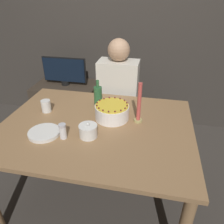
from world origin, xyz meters
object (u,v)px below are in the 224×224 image
candle (139,106)px  bottle (98,95)px  person_man_blue_shirt (118,104)px  cake (112,112)px  tv_monitor (64,71)px  sugar_bowl (88,131)px  sugar_shaker (63,131)px

candle → bottle: candle is taller
person_man_blue_shirt → cake: bearing=95.9°
cake → tv_monitor: (-0.80, 0.97, -0.06)m
cake → bottle: size_ratio=1.19×
cake → sugar_bowl: size_ratio=2.07×
sugar_shaker → cake: bearing=50.0°
cake → bottle: 0.27m
sugar_shaker → candle: bearing=33.6°
bottle → person_man_blue_shirt: bearing=76.2°
sugar_bowl → bottle: size_ratio=0.57×
cake → sugar_bowl: 0.29m
cake → person_man_blue_shirt: person_man_blue_shirt is taller
candle → bottle: 0.43m
sugar_bowl → sugar_shaker: size_ratio=1.16×
sugar_shaker → tv_monitor: 1.40m
tv_monitor → sugar_shaker: bearing=-67.6°
tv_monitor → candle: bearing=-44.3°
sugar_bowl → candle: bearing=40.0°
bottle → person_man_blue_shirt: (0.10, 0.41, -0.29)m
sugar_bowl → sugar_shaker: (-0.16, -0.05, 0.01)m
sugar_bowl → person_man_blue_shirt: (0.04, 0.89, -0.25)m
sugar_bowl → person_man_blue_shirt: bearing=87.2°
bottle → person_man_blue_shirt: 0.51m
cake → sugar_shaker: cake is taller
candle → tv_monitor: bearing=135.7°
person_man_blue_shirt → candle: bearing=113.0°
sugar_shaker → bottle: (0.10, 0.53, 0.03)m
cake → sugar_shaker: size_ratio=2.41×
cake → candle: candle is taller
sugar_bowl → cake: bearing=68.0°
sugar_bowl → tv_monitor: size_ratio=0.23×
person_man_blue_shirt → bottle: bearing=76.2°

